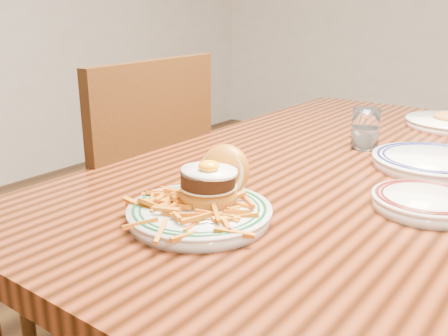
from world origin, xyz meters
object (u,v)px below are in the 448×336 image
Objects in this scene: main_plate at (204,200)px; side_plate at (426,201)px; table at (332,192)px; chair_left at (127,213)px.

main_plate reaches higher than side_plate.
table is 0.49m from main_plate.
chair_left is 5.07× the size of side_plate.
chair_left reaches higher than table.
chair_left is 0.87m from side_plate.
side_plate is at bearing 33.46° from main_plate.
chair_left is at bearing -161.28° from table.
chair_left is 3.67× the size of main_plate.
chair_left is at bearing 143.20° from main_plate.
table is 0.61m from chair_left.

